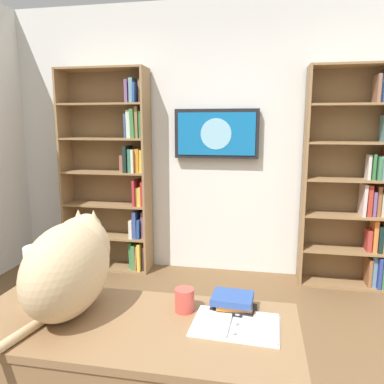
% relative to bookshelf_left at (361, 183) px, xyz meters
% --- Properties ---
extents(wall_back, '(4.52, 0.06, 2.70)m').
position_rel_bookshelf_left_xyz_m(wall_back, '(1.30, -0.17, 0.37)').
color(wall_back, silver).
rests_on(wall_back, ground).
extents(bookshelf_left, '(0.83, 0.28, 2.04)m').
position_rel_bookshelf_left_xyz_m(bookshelf_left, '(0.00, 0.00, 0.00)').
color(bookshelf_left, '#937047').
rests_on(bookshelf_left, ground).
extents(bookshelf_right, '(0.91, 0.28, 2.07)m').
position_rel_bookshelf_left_xyz_m(bookshelf_right, '(2.38, -0.00, 0.02)').
color(bookshelf_right, '#937047').
rests_on(bookshelf_right, ground).
extents(wall_mounted_tv, '(0.83, 0.07, 0.48)m').
position_rel_bookshelf_left_xyz_m(wall_mounted_tv, '(1.35, -0.09, 0.44)').
color(wall_mounted_tv, black).
extents(desk, '(1.30, 0.55, 0.75)m').
position_rel_bookshelf_left_xyz_m(desk, '(1.39, 2.36, -0.36)').
color(desk, olive).
rests_on(desk, ground).
extents(cat, '(0.28, 0.64, 0.39)m').
position_rel_bookshelf_left_xyz_m(cat, '(1.65, 2.28, -0.03)').
color(cat, '#D1B284').
rests_on(cat, desk).
extents(open_binder, '(0.34, 0.24, 0.02)m').
position_rel_bookshelf_left_xyz_m(open_binder, '(0.99, 2.29, -0.22)').
color(open_binder, white).
rests_on(open_binder, desk).
extents(paper_towel_roll, '(0.11, 0.11, 0.25)m').
position_rel_bookshelf_left_xyz_m(paper_towel_roll, '(1.83, 2.24, -0.10)').
color(paper_towel_roll, white).
rests_on(paper_towel_roll, desk).
extents(coffee_mug, '(0.08, 0.08, 0.10)m').
position_rel_bookshelf_left_xyz_m(coffee_mug, '(1.20, 2.21, -0.18)').
color(coffee_mug, '#D84C3F').
rests_on(coffee_mug, desk).
extents(desk_book_stack, '(0.19, 0.14, 0.07)m').
position_rel_bookshelf_left_xyz_m(desk_book_stack, '(1.00, 2.18, -0.19)').
color(desk_book_stack, black).
rests_on(desk_book_stack, desk).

